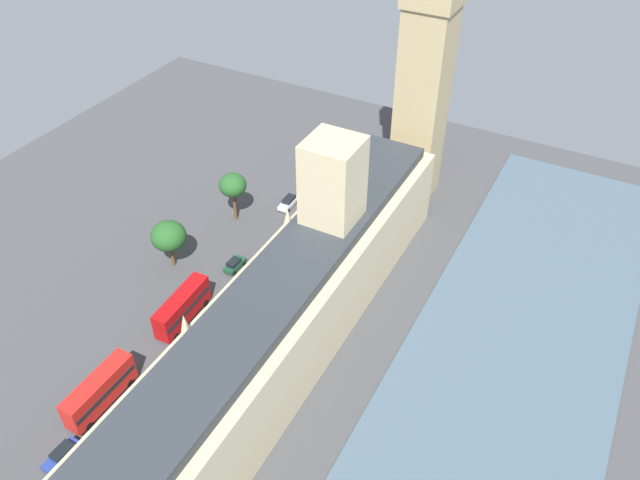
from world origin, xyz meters
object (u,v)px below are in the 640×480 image
Objects in this scene: car_white_by_river_gate at (289,202)px; plane_tree_opposite_hall at (233,185)px; car_dark_green_under_trees at (234,264)px; double_decker_bus_corner at (182,307)px; car_blue_leading at (62,455)px; parliament_building at (287,310)px; street_lamp_midblock at (235,194)px; clock_tower at (429,35)px; plane_tree_far_end at (169,236)px; double_decker_bus_kerbside at (100,391)px.

car_white_by_river_gate is 0.52× the size of plane_tree_opposite_hall.
double_decker_bus_corner reaches higher than car_dark_green_under_trees.
car_blue_leading is (-1.24, 37.61, 0.01)m from car_dark_green_under_trees.
parliament_building reaches higher than street_lamp_midblock.
plane_tree_far_end is (25.83, 37.99, -23.49)m from clock_tower.
car_blue_leading is (15.45, 71.75, -28.50)m from clock_tower.
plane_tree_far_end is at bearing -47.19° from double_decker_bus_corner.
street_lamp_midblock is (7.33, -41.30, 2.05)m from double_decker_bus_kerbside.
double_decker_bus_kerbside is at bearing 99.84° from plane_tree_opposite_hall.
double_decker_bus_kerbside is at bearing -78.13° from car_blue_leading.
double_decker_bus_corner is 25.83m from street_lamp_midblock.
double_decker_bus_kerbside is (0.02, 16.63, 0.00)m from double_decker_bus_corner.
street_lamp_midblock is at bearing 44.55° from car_white_by_river_gate.
car_dark_green_under_trees is 29.46m from double_decker_bus_kerbside.
double_decker_bus_corner is at bearing 106.60° from street_lamp_midblock.
plane_tree_opposite_hall reaches higher than street_lamp_midblock.
car_dark_green_under_trees is at bearing 89.82° from double_decker_bus_kerbside.
car_dark_green_under_trees is 37.63m from car_blue_leading.
car_white_by_river_gate is at bearing -110.02° from plane_tree_far_end.
double_decker_bus_kerbside is 1.27× the size of plane_tree_far_end.
street_lamp_midblock is (0.32, -0.89, -2.37)m from plane_tree_opposite_hall.
double_decker_bus_corner is at bearing 70.24° from clock_tower.
double_decker_bus_kerbside is (0.19, 29.40, 1.75)m from car_dark_green_under_trees.
double_decker_bus_corner is 2.21× the size of car_blue_leading.
plane_tree_far_end is at bearing 82.56° from plane_tree_opposite_hall.
clock_tower is 78.73m from car_blue_leading.
plane_tree_far_end is (9.14, 3.85, 5.02)m from car_dark_green_under_trees.
plane_tree_opposite_hall is (7.01, -40.42, 4.42)m from double_decker_bus_kerbside.
plane_tree_opposite_hall is at bearing 49.51° from car_white_by_river_gate.
car_white_by_river_gate is at bearing 91.10° from double_decker_bus_kerbside.
street_lamp_midblock is at bearing 42.57° from clock_tower.
street_lamp_midblock is at bearing -75.73° from double_decker_bus_corner.
clock_tower is 11.87× the size of car_white_by_river_gate.
plane_tree_opposite_hall is 1.35× the size of street_lamp_midblock.
parliament_building is 26.01m from plane_tree_far_end.
plane_tree_opposite_hall reaches higher than car_white_by_river_gate.
double_decker_bus_kerbside is at bearing 109.30° from plane_tree_far_end.
parliament_building is at bearing 89.13° from clock_tower.
car_dark_green_under_trees is at bearing -32.60° from parliament_building.
clock_tower is at bearing -112.10° from double_decker_bus_corner.
clock_tower reaches higher than plane_tree_opposite_hall.
car_white_by_river_gate is at bearing -134.36° from street_lamp_midblock.
double_decker_bus_corner reaches higher than car_blue_leading.
double_decker_bus_corner is at bearing 90.10° from double_decker_bus_kerbside.
clock_tower is at bearing -124.21° from plane_tree_far_end.
double_decker_bus_kerbside reaches higher than car_dark_green_under_trees.
plane_tree_far_end is at bearing 55.79° from clock_tower.
car_blue_leading is 49.73m from plane_tree_opposite_hall.
double_decker_bus_corner is at bearing 135.15° from plane_tree_far_end.
plane_tree_opposite_hall reaches higher than plane_tree_far_end.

